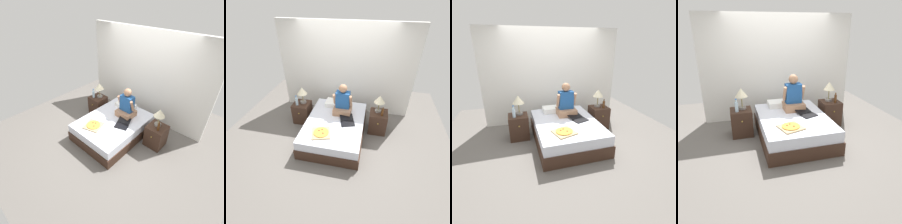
% 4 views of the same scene
% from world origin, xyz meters
% --- Properties ---
extents(ground_plane, '(5.70, 5.70, 0.00)m').
position_xyz_m(ground_plane, '(0.00, 0.00, 0.00)').
color(ground_plane, '#66605B').
extents(wall_back, '(3.70, 0.12, 2.50)m').
position_xyz_m(wall_back, '(0.00, 1.31, 1.25)').
color(wall_back, silver).
rests_on(wall_back, ground).
extents(bed, '(1.41, 1.90, 0.48)m').
position_xyz_m(bed, '(0.00, 0.00, 0.24)').
color(bed, '#382319').
rests_on(bed, ground).
extents(nightstand_left, '(0.44, 0.47, 0.57)m').
position_xyz_m(nightstand_left, '(-1.03, 0.42, 0.29)').
color(nightstand_left, '#382319').
rests_on(nightstand_left, ground).
extents(lamp_on_left_nightstand, '(0.26, 0.26, 0.45)m').
position_xyz_m(lamp_on_left_nightstand, '(-0.99, 0.47, 0.90)').
color(lamp_on_left_nightstand, gray).
rests_on(lamp_on_left_nightstand, nightstand_left).
extents(water_bottle, '(0.07, 0.07, 0.28)m').
position_xyz_m(water_bottle, '(-1.11, 0.33, 0.68)').
color(water_bottle, silver).
rests_on(water_bottle, nightstand_left).
extents(nightstand_right, '(0.44, 0.47, 0.57)m').
position_xyz_m(nightstand_right, '(1.03, 0.42, 0.29)').
color(nightstand_right, '#382319').
rests_on(nightstand_right, ground).
extents(lamp_on_right_nightstand, '(0.26, 0.26, 0.45)m').
position_xyz_m(lamp_on_right_nightstand, '(1.00, 0.47, 0.90)').
color(lamp_on_right_nightstand, gray).
rests_on(lamp_on_right_nightstand, nightstand_right).
extents(beer_bottle, '(0.06, 0.06, 0.23)m').
position_xyz_m(beer_bottle, '(1.10, 0.32, 0.67)').
color(beer_bottle, '#512D14').
rests_on(beer_bottle, nightstand_right).
extents(pillow, '(0.52, 0.34, 0.12)m').
position_xyz_m(pillow, '(-0.14, 0.67, 0.54)').
color(pillow, white).
rests_on(pillow, bed).
extents(person_seated, '(0.47, 0.40, 0.78)m').
position_xyz_m(person_seated, '(0.11, 0.38, 0.77)').
color(person_seated, '#A37556').
rests_on(person_seated, bed).
extents(laptop, '(0.43, 0.50, 0.07)m').
position_xyz_m(laptop, '(0.30, 0.00, 0.50)').
color(laptop, black).
rests_on(laptop, bed).
extents(pizza_box, '(0.50, 0.50, 0.04)m').
position_xyz_m(pizza_box, '(-0.20, -0.51, 0.50)').
color(pizza_box, tan).
rests_on(pizza_box, bed).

